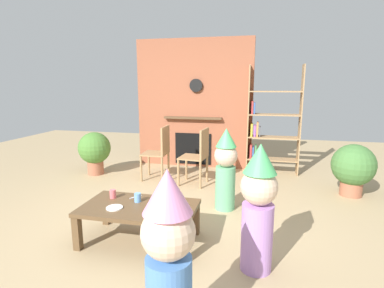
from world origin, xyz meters
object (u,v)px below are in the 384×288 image
at_px(child_in_pink, 258,205).
at_px(dining_chair_left, 160,150).
at_px(child_with_cone_hat, 169,259).
at_px(paper_plate_rear, 176,205).
at_px(child_by_the_chairs, 226,167).
at_px(paper_cup_center, 113,194).
at_px(birthday_cake_slice, 160,210).
at_px(potted_plant_tall, 353,167).
at_px(paper_plate_front, 115,208).
at_px(bookshelf, 269,125).
at_px(potted_plant_short, 95,150).
at_px(dining_chair_middle, 199,153).
at_px(coffee_table, 139,211).
at_px(paper_cup_near_right, 180,216).
at_px(paper_cup_near_left, 138,198).

distance_m(child_in_pink, dining_chair_left, 2.73).
bearing_deg(child_with_cone_hat, paper_plate_rear, -16.18).
bearing_deg(child_by_the_chairs, paper_plate_rear, 14.08).
xyz_separation_m(paper_cup_center, child_in_pink, (1.51, -0.35, 0.16)).
relative_size(birthday_cake_slice, potted_plant_tall, 0.13).
bearing_deg(paper_plate_front, bookshelf, 62.51).
height_order(child_with_cone_hat, potted_plant_tall, child_with_cone_hat).
xyz_separation_m(paper_plate_rear, birthday_cake_slice, (-0.10, -0.21, 0.03)).
bearing_deg(child_by_the_chairs, paper_plate_front, -4.06).
distance_m(bookshelf, potted_plant_short, 3.11).
distance_m(paper_plate_rear, potted_plant_tall, 2.77).
bearing_deg(dining_chair_middle, paper_plate_front, 83.90).
bearing_deg(dining_chair_left, coffee_table, 102.15).
bearing_deg(child_by_the_chairs, paper_cup_near_right, 24.63).
height_order(paper_plate_front, child_with_cone_hat, child_with_cone_hat).
distance_m(paper_plate_front, dining_chair_left, 2.11).
bearing_deg(paper_cup_center, paper_plate_front, -59.83).
xyz_separation_m(paper_plate_rear, potted_plant_tall, (2.10, 1.81, 0.04)).
height_order(birthday_cake_slice, child_by_the_chairs, child_by_the_chairs).
bearing_deg(child_by_the_chairs, paper_cup_near_left, -4.78).
distance_m(bookshelf, child_with_cone_hat, 4.01).
distance_m(paper_plate_rear, potted_plant_short, 2.82).
bearing_deg(child_by_the_chairs, coffee_table, -0.00).
bearing_deg(paper_cup_near_right, potted_plant_short, 133.77).
relative_size(child_in_pink, dining_chair_middle, 1.23).
xyz_separation_m(birthday_cake_slice, child_by_the_chairs, (0.48, 1.14, 0.14)).
bearing_deg(potted_plant_tall, child_in_pink, -121.67).
distance_m(dining_chair_left, potted_plant_short, 1.23).
bearing_deg(paper_cup_near_right, coffee_table, 154.01).
height_order(paper_cup_near_left, potted_plant_short, potted_plant_short).
relative_size(child_with_cone_hat, potted_plant_tall, 1.51).
distance_m(child_with_cone_hat, potted_plant_tall, 3.53).
bearing_deg(potted_plant_short, dining_chair_left, -1.63).
relative_size(dining_chair_left, potted_plant_tall, 1.20).
height_order(paper_cup_near_left, child_with_cone_hat, child_with_cone_hat).
xyz_separation_m(paper_cup_near_left, dining_chair_left, (-0.40, 1.89, 0.08)).
xyz_separation_m(paper_cup_near_right, dining_chair_middle, (-0.26, 2.10, 0.08)).
height_order(paper_cup_near_left, paper_cup_near_right, paper_cup_near_left).
relative_size(paper_cup_near_left, dining_chair_middle, 0.10).
xyz_separation_m(paper_plate_front, potted_plant_tall, (2.67, 2.00, 0.04)).
height_order(paper_cup_near_left, potted_plant_tall, potted_plant_tall).
relative_size(paper_cup_center, potted_plant_tall, 0.12).
bearing_deg(potted_plant_short, paper_cup_near_left, -49.83).
bearing_deg(dining_chair_left, dining_chair_middle, 169.08).
bearing_deg(paper_plate_front, paper_cup_near_left, 52.92).
relative_size(coffee_table, birthday_cake_slice, 11.39).
relative_size(paper_cup_center, child_with_cone_hat, 0.08).
relative_size(child_in_pink, potted_plant_tall, 1.48).
relative_size(bookshelf, child_with_cone_hat, 1.68).
xyz_separation_m(dining_chair_middle, potted_plant_short, (-1.90, 0.16, -0.07)).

